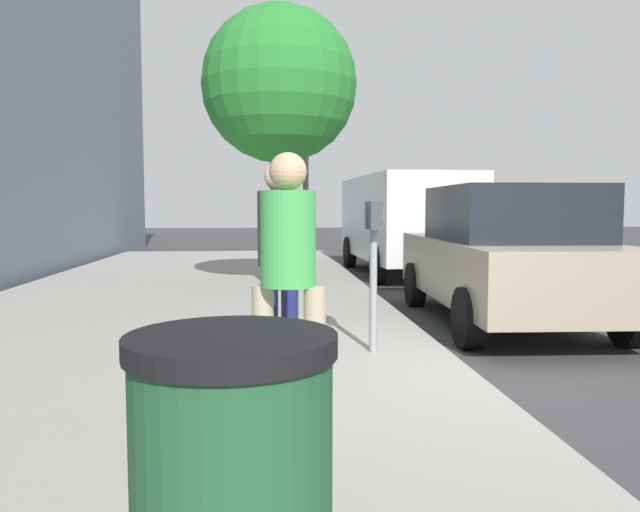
{
  "coord_description": "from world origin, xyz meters",
  "views": [
    {
      "loc": [
        -5.28,
        1.71,
        1.51
      ],
      "look_at": [
        0.23,
        1.24,
        1.07
      ],
      "focal_mm": 34.77,
      "sensor_mm": 36.0,
      "label": 1
    }
  ],
  "objects_px": {
    "trash_bin": "(233,510)",
    "traffic_signal": "(310,158)",
    "pedestrian_bystander": "(288,259)",
    "parking_meter": "(374,244)",
    "parked_van_far": "(404,218)",
    "parked_sedan_near": "(506,255)",
    "pedestrian_at_meter": "(279,244)",
    "street_tree": "(279,87)"
  },
  "relations": [
    {
      "from": "traffic_signal",
      "to": "street_tree",
      "type": "bearing_deg",
      "value": 167.8
    },
    {
      "from": "parking_meter",
      "to": "street_tree",
      "type": "bearing_deg",
      "value": 9.85
    },
    {
      "from": "street_tree",
      "to": "trash_bin",
      "type": "xyz_separation_m",
      "value": [
        -8.47,
        0.31,
        -2.78
      ]
    },
    {
      "from": "parking_meter",
      "to": "street_tree",
      "type": "distance_m",
      "value": 5.08
    },
    {
      "from": "pedestrian_at_meter",
      "to": "pedestrian_bystander",
      "type": "distance_m",
      "value": 1.3
    },
    {
      "from": "pedestrian_at_meter",
      "to": "traffic_signal",
      "type": "distance_m",
      "value": 8.25
    },
    {
      "from": "parked_sedan_near",
      "to": "street_tree",
      "type": "distance_m",
      "value": 4.55
    },
    {
      "from": "traffic_signal",
      "to": "trash_bin",
      "type": "xyz_separation_m",
      "value": [
        -11.88,
        1.05,
        -1.92
      ]
    },
    {
      "from": "traffic_signal",
      "to": "parked_van_far",
      "type": "bearing_deg",
      "value": -87.23
    },
    {
      "from": "parking_meter",
      "to": "pedestrian_bystander",
      "type": "relative_size",
      "value": 0.82
    },
    {
      "from": "pedestrian_at_meter",
      "to": "parked_sedan_near",
      "type": "height_order",
      "value": "pedestrian_at_meter"
    },
    {
      "from": "pedestrian_bystander",
      "to": "trash_bin",
      "type": "height_order",
      "value": "pedestrian_bystander"
    },
    {
      "from": "parking_meter",
      "to": "pedestrian_bystander",
      "type": "bearing_deg",
      "value": 150.64
    },
    {
      "from": "parked_sedan_near",
      "to": "traffic_signal",
      "type": "xyz_separation_m",
      "value": [
        5.88,
        2.11,
        1.68
      ]
    },
    {
      "from": "parked_van_far",
      "to": "traffic_signal",
      "type": "distance_m",
      "value": 2.49
    },
    {
      "from": "pedestrian_bystander",
      "to": "trash_bin",
      "type": "bearing_deg",
      "value": -164.16
    },
    {
      "from": "trash_bin",
      "to": "street_tree",
      "type": "bearing_deg",
      "value": -2.09
    },
    {
      "from": "parked_sedan_near",
      "to": "street_tree",
      "type": "height_order",
      "value": "street_tree"
    },
    {
      "from": "pedestrian_bystander",
      "to": "pedestrian_at_meter",
      "type": "bearing_deg",
      "value": 22.89
    },
    {
      "from": "pedestrian_at_meter",
      "to": "street_tree",
      "type": "height_order",
      "value": "street_tree"
    },
    {
      "from": "pedestrian_bystander",
      "to": "parking_meter",
      "type": "bearing_deg",
      "value": -8.01
    },
    {
      "from": "pedestrian_bystander",
      "to": "parked_sedan_near",
      "type": "distance_m",
      "value": 4.57
    },
    {
      "from": "traffic_signal",
      "to": "trash_bin",
      "type": "distance_m",
      "value": 12.08
    },
    {
      "from": "parking_meter",
      "to": "trash_bin",
      "type": "distance_m",
      "value": 4.17
    },
    {
      "from": "parked_van_far",
      "to": "trash_bin",
      "type": "distance_m",
      "value": 12.41
    },
    {
      "from": "parked_sedan_near",
      "to": "traffic_signal",
      "type": "height_order",
      "value": "traffic_signal"
    },
    {
      "from": "pedestrian_bystander",
      "to": "parked_van_far",
      "type": "bearing_deg",
      "value": 4.25
    },
    {
      "from": "parked_sedan_near",
      "to": "trash_bin",
      "type": "distance_m",
      "value": 6.79
    },
    {
      "from": "parking_meter",
      "to": "parked_van_far",
      "type": "relative_size",
      "value": 0.27
    },
    {
      "from": "parked_van_far",
      "to": "parked_sedan_near",
      "type": "bearing_deg",
      "value": 179.98
    },
    {
      "from": "parking_meter",
      "to": "pedestrian_at_meter",
      "type": "bearing_deg",
      "value": 102.84
    },
    {
      "from": "parked_van_far",
      "to": "traffic_signal",
      "type": "relative_size",
      "value": 1.46
    },
    {
      "from": "pedestrian_at_meter",
      "to": "pedestrian_bystander",
      "type": "height_order",
      "value": "pedestrian_at_meter"
    },
    {
      "from": "pedestrian_at_meter",
      "to": "trash_bin",
      "type": "bearing_deg",
      "value": -119.32
    },
    {
      "from": "parked_sedan_near",
      "to": "trash_bin",
      "type": "relative_size",
      "value": 4.42
    },
    {
      "from": "trash_bin",
      "to": "traffic_signal",
      "type": "bearing_deg",
      "value": -5.03
    },
    {
      "from": "parking_meter",
      "to": "pedestrian_at_meter",
      "type": "height_order",
      "value": "pedestrian_at_meter"
    },
    {
      "from": "parked_van_far",
      "to": "trash_bin",
      "type": "bearing_deg",
      "value": 165.23
    },
    {
      "from": "pedestrian_at_meter",
      "to": "traffic_signal",
      "type": "xyz_separation_m",
      "value": [
        8.08,
        -0.84,
        1.39
      ]
    },
    {
      "from": "parking_meter",
      "to": "parked_sedan_near",
      "type": "xyz_separation_m",
      "value": [
        2.01,
        -2.07,
        -0.27
      ]
    },
    {
      "from": "parked_sedan_near",
      "to": "parked_van_far",
      "type": "height_order",
      "value": "parked_van_far"
    },
    {
      "from": "trash_bin",
      "to": "pedestrian_at_meter",
      "type": "bearing_deg",
      "value": -3.09
    }
  ]
}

